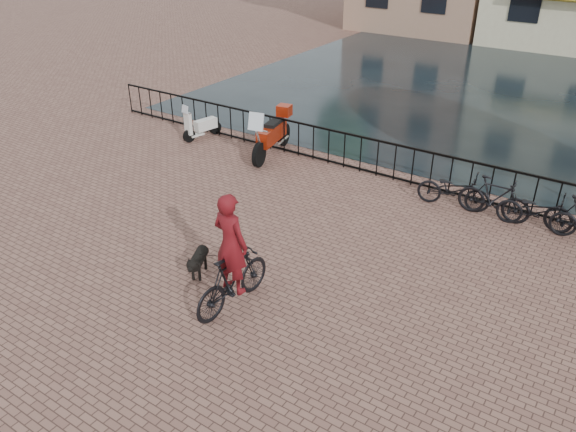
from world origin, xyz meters
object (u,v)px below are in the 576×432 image
Objects in this scene: cyclist at (232,259)px; dog at (199,261)px; scooter at (202,120)px; motorcycle at (272,129)px.

cyclist reaches higher than dog.
cyclist is 1.98× the size of scooter.
cyclist is 1.43m from dog.
motorcycle is at bearing 13.86° from scooter.
cyclist is 7.07m from motorcycle.
motorcycle is (-2.32, 5.74, 0.51)m from dog.
dog is 6.21m from motorcycle.
dog is 0.40× the size of motorcycle.
dog is at bearing -36.76° from scooter.
motorcycle is (-3.51, 6.13, -0.20)m from cyclist.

